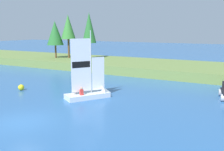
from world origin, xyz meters
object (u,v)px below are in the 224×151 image
Objects in this scene: sailboat at (95,92)px; channel_buoy at (21,87)px; shoreline_tree_left at (55,33)px; shoreline_tree_centre at (89,28)px; shoreline_tree_midleft at (68,27)px.

channel_buoy is at bearing 131.90° from sailboat.
shoreline_tree_left is 0.82× the size of shoreline_tree_centre.
channel_buoy is (9.19, -15.82, -4.91)m from shoreline_tree_left.
shoreline_tree_centre reaches higher than shoreline_tree_left.
channel_buoy is (-7.58, -1.24, -0.15)m from sailboat.
shoreline_tree_midleft is at bearing 113.30° from channel_buoy.
shoreline_tree_midleft is 19.18m from channel_buoy.
shoreline_tree_left is at bearing 120.15° from channel_buoy.
channel_buoy is at bearing -78.10° from shoreline_tree_centre.
shoreline_tree_midleft is 22.20m from sailboat.
shoreline_tree_midleft is at bearing 25.88° from shoreline_tree_left.
sailboat is at bearing 9.33° from channel_buoy.
shoreline_tree_centre reaches higher than channel_buoy.
shoreline_tree_centre is 18.88m from channel_buoy.
shoreline_tree_left is 0.97× the size of sailboat.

